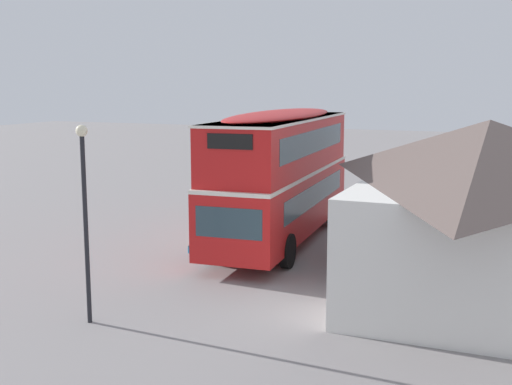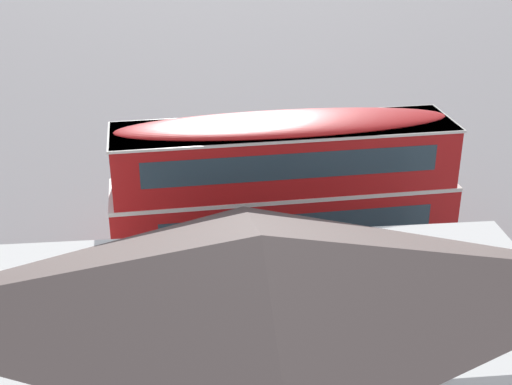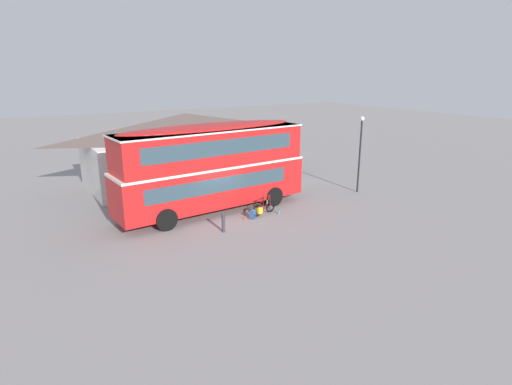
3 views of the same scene
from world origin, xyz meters
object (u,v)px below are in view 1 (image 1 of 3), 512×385
object	(u,v)px
touring_bicycle	(209,239)
kerb_bollard	(218,217)
water_bottle_blue_sports	(189,250)
street_lamp	(85,203)
double_decker_bus	(282,170)
water_bottle_red_squeeze	(220,238)
backpack_on_ground	(213,236)

from	to	relation	value
touring_bicycle	kerb_bollard	size ratio (longest dim) A/B	1.71
water_bottle_blue_sports	street_lamp	xyz separation A→B (m)	(6.72, 0.98, 2.82)
street_lamp	touring_bicycle	bearing A→B (deg)	-175.41
double_decker_bus	water_bottle_blue_sports	distance (m)	4.41
touring_bicycle	water_bottle_red_squeeze	size ratio (longest dim) A/B	7.71
touring_bicycle	backpack_on_ground	size ratio (longest dim) A/B	3.18
double_decker_bus	kerb_bollard	world-z (taller)	double_decker_bus
double_decker_bus	street_lamp	size ratio (longest dim) A/B	2.26
backpack_on_ground	water_bottle_red_squeeze	size ratio (longest dim) A/B	2.42
double_decker_bus	water_bottle_red_squeeze	xyz separation A→B (m)	(0.81, -2.10, -2.54)
street_lamp	kerb_bollard	bearing A→B (deg)	-170.61
water_bottle_blue_sports	touring_bicycle	bearing A→B (deg)	152.75
water_bottle_red_squeeze	street_lamp	bearing A→B (deg)	5.08
double_decker_bus	water_bottle_red_squeeze	world-z (taller)	double_decker_bus
water_bottle_blue_sports	kerb_bollard	xyz separation A→B (m)	(-3.73, -0.75, 0.38)
touring_bicycle	water_bottle_red_squeeze	world-z (taller)	touring_bicycle
double_decker_bus	water_bottle_red_squeeze	bearing A→B (deg)	-68.89
touring_bicycle	kerb_bollard	xyz separation A→B (m)	(-2.99, -1.13, 0.13)
double_decker_bus	water_bottle_blue_sports	xyz separation A→B (m)	(2.79, -2.31, -2.52)
double_decker_bus	backpack_on_ground	xyz separation A→B (m)	(1.21, -2.19, -2.38)
touring_bicycle	water_bottle_red_squeeze	bearing A→B (deg)	-172.02
water_bottle_red_squeeze	water_bottle_blue_sports	world-z (taller)	water_bottle_blue_sports
backpack_on_ground	street_lamp	size ratio (longest dim) A/B	0.11
double_decker_bus	water_bottle_red_squeeze	size ratio (longest dim) A/B	50.08
touring_bicycle	street_lamp	bearing A→B (deg)	4.59
touring_bicycle	street_lamp	distance (m)	7.92
touring_bicycle	water_bottle_blue_sports	size ratio (longest dim) A/B	6.44
double_decker_bus	water_bottle_blue_sports	bearing A→B (deg)	-39.53
touring_bicycle	kerb_bollard	distance (m)	3.20
water_bottle_blue_sports	backpack_on_ground	bearing A→B (deg)	176.01
water_bottle_red_squeeze	touring_bicycle	bearing A→B (deg)	7.98
water_bottle_red_squeeze	double_decker_bus	bearing A→B (deg)	111.11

